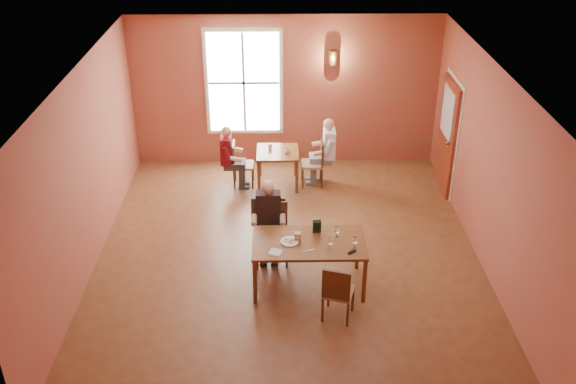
{
  "coord_description": "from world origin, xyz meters",
  "views": [
    {
      "loc": [
        -0.15,
        -8.46,
        5.74
      ],
      "look_at": [
        0.0,
        0.2,
        1.05
      ],
      "focal_mm": 40.0,
      "sensor_mm": 36.0,
      "label": 1
    }
  ],
  "objects_px": {
    "chair_diner_main": "(274,235)",
    "diner_main": "(274,227)",
    "diner_maroon": "(242,156)",
    "diner_white": "(314,154)",
    "chair_empty": "(339,291)",
    "main_table": "(308,264)",
    "second_table": "(278,168)",
    "chair_diner_white": "(312,163)",
    "chair_diner_maroon": "(243,164)"
  },
  "relations": [
    {
      "from": "diner_white",
      "to": "diner_main",
      "type": "bearing_deg",
      "value": 164.06
    },
    {
      "from": "chair_empty",
      "to": "second_table",
      "type": "bearing_deg",
      "value": 119.32
    },
    {
      "from": "main_table",
      "to": "chair_diner_maroon",
      "type": "bearing_deg",
      "value": 108.64
    },
    {
      "from": "main_table",
      "to": "second_table",
      "type": "xyz_separation_m",
      "value": [
        -0.44,
        3.22,
        -0.03
      ]
    },
    {
      "from": "main_table",
      "to": "diner_main",
      "type": "distance_m",
      "value": 0.83
    },
    {
      "from": "chair_empty",
      "to": "diner_white",
      "type": "bearing_deg",
      "value": 109.6
    },
    {
      "from": "chair_diner_white",
      "to": "chair_diner_maroon",
      "type": "relative_size",
      "value": 1.04
    },
    {
      "from": "diner_white",
      "to": "chair_diner_maroon",
      "type": "relative_size",
      "value": 1.46
    },
    {
      "from": "diner_main",
      "to": "chair_empty",
      "type": "bearing_deg",
      "value": 123.18
    },
    {
      "from": "diner_main",
      "to": "chair_diner_main",
      "type": "bearing_deg",
      "value": -90.0
    },
    {
      "from": "main_table",
      "to": "diner_maroon",
      "type": "xyz_separation_m",
      "value": [
        -1.12,
        3.22,
        0.22
      ]
    },
    {
      "from": "chair_empty",
      "to": "chair_diner_white",
      "type": "xyz_separation_m",
      "value": [
        -0.16,
        3.94,
        0.02
      ]
    },
    {
      "from": "diner_maroon",
      "to": "diner_white",
      "type": "bearing_deg",
      "value": 90.0
    },
    {
      "from": "diner_main",
      "to": "second_table",
      "type": "distance_m",
      "value": 2.62
    },
    {
      "from": "second_table",
      "to": "chair_diner_white",
      "type": "distance_m",
      "value": 0.66
    },
    {
      "from": "main_table",
      "to": "diner_white",
      "type": "height_order",
      "value": "diner_white"
    },
    {
      "from": "diner_white",
      "to": "chair_diner_maroon",
      "type": "height_order",
      "value": "diner_white"
    },
    {
      "from": "chair_diner_main",
      "to": "diner_maroon",
      "type": "xyz_separation_m",
      "value": [
        -0.62,
        2.57,
        0.12
      ]
    },
    {
      "from": "chair_diner_main",
      "to": "diner_main",
      "type": "xyz_separation_m",
      "value": [
        0.0,
        -0.03,
        0.15
      ]
    },
    {
      "from": "main_table",
      "to": "chair_diner_main",
      "type": "height_order",
      "value": "chair_diner_main"
    },
    {
      "from": "chair_diner_maroon",
      "to": "diner_maroon",
      "type": "relative_size",
      "value": 0.72
    },
    {
      "from": "chair_diner_main",
      "to": "chair_diner_maroon",
      "type": "xyz_separation_m",
      "value": [
        -0.59,
        2.57,
        -0.04
      ]
    },
    {
      "from": "diner_main",
      "to": "diner_maroon",
      "type": "bearing_deg",
      "value": -76.66
    },
    {
      "from": "main_table",
      "to": "diner_white",
      "type": "distance_m",
      "value": 3.24
    },
    {
      "from": "chair_empty",
      "to": "chair_diner_white",
      "type": "relative_size",
      "value": 0.96
    },
    {
      "from": "chair_diner_main",
      "to": "diner_main",
      "type": "relative_size",
      "value": 0.76
    },
    {
      "from": "main_table",
      "to": "diner_main",
      "type": "relative_size",
      "value": 1.3
    },
    {
      "from": "main_table",
      "to": "chair_empty",
      "type": "distance_m",
      "value": 0.82
    },
    {
      "from": "diner_main",
      "to": "second_table",
      "type": "height_order",
      "value": "diner_main"
    },
    {
      "from": "chair_diner_maroon",
      "to": "diner_maroon",
      "type": "bearing_deg",
      "value": -90.0
    },
    {
      "from": "chair_empty",
      "to": "chair_diner_white",
      "type": "distance_m",
      "value": 3.95
    },
    {
      "from": "main_table",
      "to": "chair_diner_main",
      "type": "distance_m",
      "value": 0.83
    },
    {
      "from": "chair_diner_main",
      "to": "chair_diner_maroon",
      "type": "relative_size",
      "value": 1.1
    },
    {
      "from": "chair_diner_white",
      "to": "chair_diner_maroon",
      "type": "height_order",
      "value": "chair_diner_white"
    },
    {
      "from": "diner_main",
      "to": "diner_maroon",
      "type": "height_order",
      "value": "diner_main"
    },
    {
      "from": "main_table",
      "to": "chair_diner_main",
      "type": "bearing_deg",
      "value": 127.57
    },
    {
      "from": "diner_white",
      "to": "diner_maroon",
      "type": "distance_m",
      "value": 1.36
    },
    {
      "from": "chair_empty",
      "to": "diner_maroon",
      "type": "xyz_separation_m",
      "value": [
        -1.49,
        3.94,
        0.16
      ]
    },
    {
      "from": "chair_diner_main",
      "to": "second_table",
      "type": "bearing_deg",
      "value": -91.4
    },
    {
      "from": "second_table",
      "to": "diner_white",
      "type": "relative_size",
      "value": 0.62
    },
    {
      "from": "main_table",
      "to": "second_table",
      "type": "height_order",
      "value": "main_table"
    },
    {
      "from": "main_table",
      "to": "diner_white",
      "type": "xyz_separation_m",
      "value": [
        0.24,
        3.22,
        0.25
      ]
    },
    {
      "from": "main_table",
      "to": "second_table",
      "type": "bearing_deg",
      "value": 97.72
    },
    {
      "from": "diner_main",
      "to": "chair_diner_maroon",
      "type": "relative_size",
      "value": 1.44
    },
    {
      "from": "main_table",
      "to": "chair_diner_white",
      "type": "distance_m",
      "value": 3.23
    },
    {
      "from": "second_table",
      "to": "chair_diner_maroon",
      "type": "distance_m",
      "value": 0.66
    },
    {
      "from": "chair_diner_main",
      "to": "second_table",
      "type": "height_order",
      "value": "chair_diner_main"
    },
    {
      "from": "diner_maroon",
      "to": "chair_diner_main",
      "type": "bearing_deg",
      "value": 13.49
    },
    {
      "from": "chair_diner_white",
      "to": "chair_diner_maroon",
      "type": "xyz_separation_m",
      "value": [
        -1.3,
        0.0,
        -0.02
      ]
    },
    {
      "from": "diner_main",
      "to": "second_table",
      "type": "relative_size",
      "value": 1.58
    }
  ]
}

